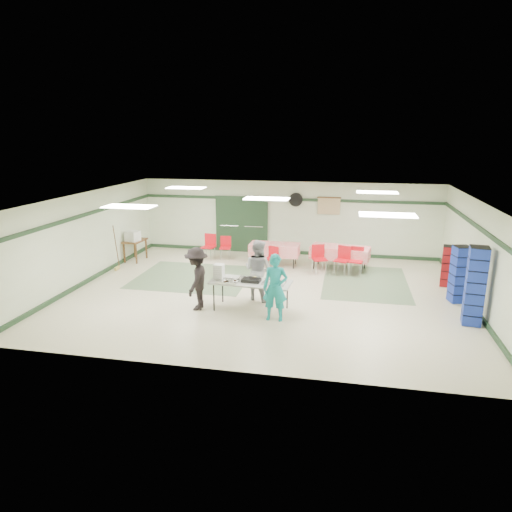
% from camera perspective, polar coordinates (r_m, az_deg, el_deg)
% --- Properties ---
extents(floor, '(11.00, 11.00, 0.00)m').
position_cam_1_polar(floor, '(13.01, 1.26, -4.59)').
color(floor, beige).
rests_on(floor, ground).
extents(ceiling, '(11.00, 11.00, 0.00)m').
position_cam_1_polar(ceiling, '(12.37, 1.33, 7.27)').
color(ceiling, silver).
rests_on(ceiling, wall_back).
extents(wall_back, '(11.00, 0.00, 11.00)m').
position_cam_1_polar(wall_back, '(16.98, 3.96, 4.76)').
color(wall_back, silver).
rests_on(wall_back, floor).
extents(wall_front, '(11.00, 0.00, 11.00)m').
position_cam_1_polar(wall_front, '(8.42, -4.09, -6.02)').
color(wall_front, silver).
rests_on(wall_front, floor).
extents(wall_left, '(0.00, 9.00, 9.00)m').
position_cam_1_polar(wall_left, '(14.59, -20.51, 2.13)').
color(wall_left, silver).
rests_on(wall_left, floor).
extents(wall_right, '(0.00, 9.00, 9.00)m').
position_cam_1_polar(wall_right, '(12.89, 26.13, -0.08)').
color(wall_right, silver).
rests_on(wall_right, floor).
extents(trim_back, '(11.00, 0.06, 0.10)m').
position_cam_1_polar(trim_back, '(16.84, 3.99, 7.08)').
color(trim_back, '#1F3821').
rests_on(trim_back, wall_back).
extents(baseboard_back, '(11.00, 0.06, 0.12)m').
position_cam_1_polar(baseboard_back, '(17.22, 3.87, 0.51)').
color(baseboard_back, '#1F3821').
rests_on(baseboard_back, floor).
extents(trim_left, '(0.06, 9.00, 0.10)m').
position_cam_1_polar(trim_left, '(14.45, -20.66, 4.83)').
color(trim_left, '#1F3821').
rests_on(trim_left, wall_back).
extents(baseboard_left, '(0.06, 9.00, 0.12)m').
position_cam_1_polar(baseboard_left, '(14.90, -19.96, -2.71)').
color(baseboard_left, '#1F3821').
rests_on(baseboard_left, floor).
extents(trim_right, '(0.06, 9.00, 0.10)m').
position_cam_1_polar(trim_right, '(12.74, 26.36, 2.97)').
color(trim_right, '#1F3821').
rests_on(trim_right, wall_back).
extents(baseboard_right, '(0.06, 9.00, 0.12)m').
position_cam_1_polar(baseboard_right, '(13.25, 25.37, -5.47)').
color(baseboard_right, '#1F3821').
rests_on(baseboard_right, floor).
extents(green_patch_a, '(3.50, 3.00, 0.01)m').
position_cam_1_polar(green_patch_a, '(14.53, -7.80, -2.59)').
color(green_patch_a, gray).
rests_on(green_patch_a, floor).
extents(green_patch_b, '(2.50, 3.50, 0.01)m').
position_cam_1_polar(green_patch_b, '(14.27, 13.49, -3.21)').
color(green_patch_b, gray).
rests_on(green_patch_b, floor).
extents(double_door_left, '(0.90, 0.06, 2.10)m').
position_cam_1_polar(double_door_left, '(17.39, -3.31, 4.00)').
color(double_door_left, gray).
rests_on(double_door_left, floor).
extents(double_door_right, '(0.90, 0.06, 2.10)m').
position_cam_1_polar(double_door_right, '(17.17, -0.24, 3.89)').
color(double_door_right, gray).
rests_on(double_door_right, floor).
extents(door_frame, '(2.00, 0.03, 2.15)m').
position_cam_1_polar(door_frame, '(17.26, -1.81, 3.94)').
color(door_frame, '#1F3821').
rests_on(door_frame, floor).
extents(wall_fan, '(0.50, 0.10, 0.50)m').
position_cam_1_polar(wall_fan, '(16.77, 5.00, 7.03)').
color(wall_fan, black).
rests_on(wall_fan, wall_back).
extents(scroll_banner, '(0.80, 0.02, 0.60)m').
position_cam_1_polar(scroll_banner, '(16.71, 9.09, 6.18)').
color(scroll_banner, tan).
rests_on(scroll_banner, wall_back).
extents(serving_table, '(2.09, 0.97, 0.76)m').
position_cam_1_polar(serving_table, '(11.56, -0.66, -3.38)').
color(serving_table, '#ABABA6').
rests_on(serving_table, floor).
extents(sheet_tray_right, '(0.59, 0.47, 0.02)m').
position_cam_1_polar(sheet_tray_right, '(11.40, 2.26, -3.37)').
color(sheet_tray_right, silver).
rests_on(sheet_tray_right, serving_table).
extents(sheet_tray_mid, '(0.59, 0.46, 0.02)m').
position_cam_1_polar(sheet_tray_mid, '(11.65, -0.97, -2.96)').
color(sheet_tray_mid, silver).
rests_on(sheet_tray_mid, serving_table).
extents(sheet_tray_left, '(0.55, 0.44, 0.02)m').
position_cam_1_polar(sheet_tray_left, '(11.52, -3.55, -3.20)').
color(sheet_tray_left, silver).
rests_on(sheet_tray_left, serving_table).
extents(baking_pan, '(0.49, 0.32, 0.08)m').
position_cam_1_polar(baking_pan, '(11.51, -0.59, -3.04)').
color(baking_pan, black).
rests_on(baking_pan, serving_table).
extents(foam_box_stack, '(0.26, 0.24, 0.38)m').
position_cam_1_polar(foam_box_stack, '(11.73, -4.66, -1.95)').
color(foam_box_stack, white).
rests_on(foam_box_stack, serving_table).
extents(volunteer_teal, '(0.60, 0.40, 1.64)m').
position_cam_1_polar(volunteer_teal, '(10.91, 2.42, -3.97)').
color(volunteer_teal, teal).
rests_on(volunteer_teal, floor).
extents(volunteer_grey, '(0.99, 0.89, 1.66)m').
position_cam_1_polar(volunteer_grey, '(12.25, 0.24, -1.76)').
color(volunteer_grey, '#929297').
rests_on(volunteer_grey, floor).
extents(volunteer_dark, '(0.66, 1.08, 1.62)m').
position_cam_1_polar(volunteer_dark, '(11.68, -7.42, -2.83)').
color(volunteer_dark, black).
rests_on(volunteer_dark, floor).
extents(dining_table_a, '(2.01, 1.14, 0.77)m').
position_cam_1_polar(dining_table_a, '(15.37, 10.45, 0.46)').
color(dining_table_a, red).
rests_on(dining_table_a, floor).
extents(dining_table_b, '(1.67, 0.75, 0.77)m').
position_cam_1_polar(dining_table_b, '(15.54, 2.32, 0.87)').
color(dining_table_b, red).
rests_on(dining_table_b, floor).
extents(chair_a, '(0.54, 0.54, 0.91)m').
position_cam_1_polar(chair_a, '(14.82, 10.81, -0.13)').
color(chair_a, red).
rests_on(chair_a, floor).
extents(chair_b, '(0.55, 0.55, 0.92)m').
position_cam_1_polar(chair_b, '(14.84, 7.85, 0.03)').
color(chair_b, red).
rests_on(chair_b, floor).
extents(chair_c, '(0.49, 0.49, 0.91)m').
position_cam_1_polar(chair_c, '(14.83, 12.44, -0.23)').
color(chair_c, red).
rests_on(chair_c, floor).
extents(chair_d, '(0.48, 0.48, 0.79)m').
position_cam_1_polar(chair_d, '(15.01, 2.04, 0.02)').
color(chair_d, red).
rests_on(chair_d, floor).
extents(chair_loose_a, '(0.43, 0.43, 0.82)m').
position_cam_1_polar(chair_loose_a, '(16.39, -3.83, 1.35)').
color(chair_loose_a, red).
rests_on(chair_loose_a, floor).
extents(chair_loose_b, '(0.49, 0.49, 0.92)m').
position_cam_1_polar(chair_loose_b, '(16.35, -5.86, 1.51)').
color(chair_loose_b, red).
rests_on(chair_loose_b, floor).
extents(crate_stack_blue_a, '(0.47, 0.47, 1.54)m').
position_cam_1_polar(crate_stack_blue_a, '(13.22, 24.09, -2.11)').
color(crate_stack_blue_a, '#1B2CA2').
rests_on(crate_stack_blue_a, floor).
extents(crate_stack_red, '(0.44, 0.44, 1.22)m').
position_cam_1_polar(crate_stack_red, '(14.54, 22.90, -1.17)').
color(crate_stack_red, maroon).
rests_on(crate_stack_red, floor).
extents(crate_stack_blue_b, '(0.47, 0.47, 1.89)m').
position_cam_1_polar(crate_stack_blue_b, '(11.76, 25.71, -3.42)').
color(crate_stack_blue_b, '#1B2CA2').
rests_on(crate_stack_blue_b, floor).
extents(printer_table, '(0.63, 0.92, 0.74)m').
position_cam_1_polar(printer_table, '(16.66, -14.90, 1.59)').
color(printer_table, brown).
rests_on(printer_table, floor).
extents(office_printer, '(0.52, 0.48, 0.35)m').
position_cam_1_polar(office_printer, '(16.48, -15.18, 2.42)').
color(office_printer, silver).
rests_on(office_printer, printer_table).
extents(broom, '(0.06, 0.24, 1.48)m').
position_cam_1_polar(broom, '(15.65, -17.07, 1.08)').
color(broom, brown).
rests_on(broom, floor).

